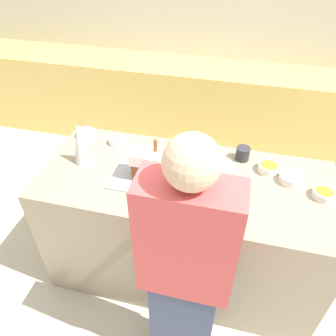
% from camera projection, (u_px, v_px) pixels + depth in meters
% --- Properties ---
extents(ground_plane, '(12.00, 12.00, 0.00)m').
position_uv_depth(ground_plane, '(182.00, 267.00, 2.64)').
color(ground_plane, beige).
extents(wall_back, '(8.00, 0.05, 2.60)m').
position_uv_depth(wall_back, '(228.00, 23.00, 3.44)').
color(wall_back, beige).
rests_on(wall_back, ground_plane).
extents(back_cabinet_block, '(6.00, 0.60, 0.94)m').
position_uv_depth(back_cabinet_block, '(216.00, 108.00, 3.72)').
color(back_cabinet_block, '#DBBC60').
rests_on(back_cabinet_block, ground_plane).
extents(kitchen_island, '(1.85, 0.80, 0.95)m').
position_uv_depth(kitchen_island, '(184.00, 228.00, 2.34)').
color(kitchen_island, gray).
rests_on(kitchen_island, ground_plane).
extents(baking_tray, '(0.46, 0.32, 0.01)m').
position_uv_depth(baking_tray, '(148.00, 177.00, 2.04)').
color(baking_tray, '#9E9EA8').
rests_on(baking_tray, kitchen_island).
extents(gingerbread_house, '(0.19, 0.14, 0.27)m').
position_uv_depth(gingerbread_house, '(148.00, 164.00, 1.98)').
color(gingerbread_house, brown).
rests_on(gingerbread_house, baking_tray).
extents(decorative_tree, '(0.11, 0.11, 0.30)m').
position_uv_depth(decorative_tree, '(80.00, 143.00, 2.08)').
color(decorative_tree, silver).
rests_on(decorative_tree, kitchen_island).
extents(candy_bowl_far_left, '(0.11, 0.11, 0.04)m').
position_uv_depth(candy_bowl_far_left, '(116.00, 141.00, 2.33)').
color(candy_bowl_far_left, white).
rests_on(candy_bowl_far_left, kitchen_island).
extents(candy_bowl_near_tray_left, '(0.13, 0.13, 0.05)m').
position_uv_depth(candy_bowl_near_tray_left, '(291.00, 178.00, 2.00)').
color(candy_bowl_near_tray_left, white).
rests_on(candy_bowl_near_tray_left, kitchen_island).
extents(candy_bowl_far_right, '(0.13, 0.13, 0.05)m').
position_uv_depth(candy_bowl_far_right, '(268.00, 168.00, 2.08)').
color(candy_bowl_far_right, white).
rests_on(candy_bowl_far_right, kitchen_island).
extents(candy_bowl_near_tray_right, '(0.10, 0.10, 0.04)m').
position_uv_depth(candy_bowl_near_tray_right, '(199.00, 174.00, 2.04)').
color(candy_bowl_near_tray_right, white).
rests_on(candy_bowl_near_tray_right, kitchen_island).
extents(candy_bowl_center_rear, '(0.13, 0.13, 0.05)m').
position_uv_depth(candy_bowl_center_rear, '(324.00, 194.00, 1.90)').
color(candy_bowl_center_rear, silver).
rests_on(candy_bowl_center_rear, kitchen_island).
extents(candy_bowl_front_corner, '(0.12, 0.12, 0.05)m').
position_uv_depth(candy_bowl_front_corner, '(222.00, 165.00, 2.10)').
color(candy_bowl_front_corner, silver).
rests_on(candy_bowl_front_corner, kitchen_island).
extents(candy_bowl_beside_tree, '(0.12, 0.12, 0.05)m').
position_uv_depth(candy_bowl_beside_tree, '(86.00, 133.00, 2.39)').
color(candy_bowl_beside_tree, white).
rests_on(candy_bowl_beside_tree, kitchen_island).
extents(mug, '(0.09, 0.09, 0.09)m').
position_uv_depth(mug, '(243.00, 154.00, 2.17)').
color(mug, '#2D2D33').
rests_on(mug, kitchen_island).
extents(person, '(0.44, 0.55, 1.68)m').
position_uv_depth(person, '(185.00, 274.00, 1.61)').
color(person, '#424C6B').
rests_on(person, ground_plane).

